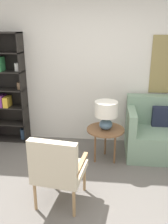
{
  "coord_description": "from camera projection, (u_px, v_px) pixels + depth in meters",
  "views": [
    {
      "loc": [
        0.24,
        -2.3,
        2.1
      ],
      "look_at": [
        -0.11,
        1.02,
        0.9
      ],
      "focal_mm": 40.0,
      "sensor_mm": 36.0,
      "label": 1
    }
  ],
  "objects": [
    {
      "name": "ground_plane",
      "position": [
        84.0,
        215.0,
        2.89
      ],
      "size": [
        14.0,
        14.0,
        0.0
      ],
      "primitive_type": "plane",
      "color": "#66605B"
    },
    {
      "name": "side_table",
      "position": [
        105.0,
        132.0,
        3.89
      ],
      "size": [
        0.59,
        0.59,
        0.54
      ],
      "color": "brown",
      "rests_on": "ground_plane"
    },
    {
      "name": "table_lamp",
      "position": [
        106.0,
        112.0,
        3.76
      ],
      "size": [
        0.35,
        0.35,
        0.44
      ],
      "color": "slate",
      "rests_on": "side_table"
    },
    {
      "name": "armchair",
      "position": [
        57.0,
        167.0,
        2.87
      ],
      "size": [
        0.63,
        0.64,
        0.92
      ],
      "color": "tan",
      "rests_on": "ground_plane"
    },
    {
      "name": "wall_back",
      "position": [
        98.0,
        68.0,
        4.33
      ],
      "size": [
        6.4,
        0.08,
        2.7
      ],
      "color": "silver",
      "rests_on": "ground_plane"
    }
  ]
}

